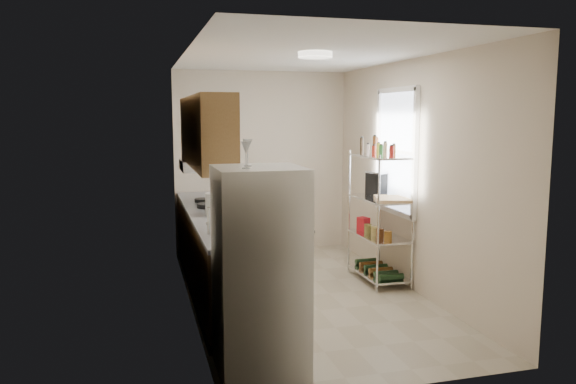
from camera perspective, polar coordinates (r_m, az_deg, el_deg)
name	(u,v)px	position (r m, az deg, el deg)	size (l,w,h in m)	color
room	(306,179)	(6.02, 1.82, 1.36)	(2.52, 4.42, 2.62)	#AEA48D
counter_run	(216,251)	(6.40, -7.31, -6.01)	(0.63, 3.51, 0.90)	#9D7543
upper_cabinets	(205,132)	(5.87, -8.41, 6.10)	(0.33, 2.20, 0.72)	#9D7543
range_hood	(203,165)	(6.69, -8.68, 2.70)	(0.50, 0.60, 0.12)	#B7BABC
window	(396,151)	(6.78, 10.94, 4.07)	(0.06, 1.00, 1.46)	white
bakers_rack	(380,190)	(6.68, 9.35, 0.24)	(0.45, 0.90, 1.73)	silver
ceiling_dome	(315,55)	(5.73, 2.77, 13.74)	(0.34, 0.34, 0.06)	white
refrigerator	(260,271)	(4.32, -2.89, -8.03)	(0.66, 0.66, 1.60)	white
wine_glass_a	(248,153)	(4.22, -4.12, 4.00)	(0.07, 0.07, 0.20)	silver
wine_glass_b	(246,155)	(4.03, -4.30, 3.76)	(0.07, 0.07, 0.20)	silver
rice_cooker	(219,203)	(6.19, -7.07, -1.16)	(0.29, 0.29, 0.23)	white
frying_pan_large	(209,205)	(6.65, -8.03, -1.37)	(0.28, 0.28, 0.05)	black
frying_pan_small	(203,200)	(7.09, -8.63, -0.83)	(0.21, 0.21, 0.04)	black
cutting_board	(393,199)	(6.52, 10.57, -0.69)	(0.37, 0.47, 0.03)	tan
espresso_machine	(376,183)	(7.01, 8.96, 0.93)	(0.16, 0.23, 0.27)	black
storage_bag	(363,224)	(7.02, 7.66, -3.22)	(0.10, 0.14, 0.16)	#B2161D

